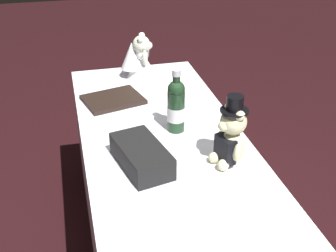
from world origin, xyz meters
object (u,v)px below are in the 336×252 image
(teddy_bear_bride, at_px, (139,59))
(champagne_bottle, at_px, (176,105))
(teddy_bear_groom, at_px, (231,136))
(guestbook, at_px, (113,100))
(gift_case_black, at_px, (141,156))

(teddy_bear_bride, relative_size, champagne_bottle, 0.86)
(teddy_bear_groom, relative_size, teddy_bear_bride, 1.17)
(teddy_bear_groom, height_order, guestbook, teddy_bear_groom)
(teddy_bear_groom, bearing_deg, teddy_bear_bride, -168.98)
(champagne_bottle, bearing_deg, teddy_bear_groom, 24.21)
(teddy_bear_groom, xyz_separation_m, gift_case_black, (-0.06, -0.35, -0.08))
(gift_case_black, xyz_separation_m, guestbook, (-0.61, -0.03, -0.04))
(champagne_bottle, height_order, gift_case_black, champagne_bottle)
(teddy_bear_bride, relative_size, guestbook, 0.88)
(gift_case_black, relative_size, guestbook, 1.15)
(gift_case_black, bearing_deg, champagne_bottle, 140.14)
(teddy_bear_groom, bearing_deg, guestbook, -150.57)
(gift_case_black, bearing_deg, guestbook, -176.85)
(teddy_bear_bride, distance_m, gift_case_black, 0.91)
(teddy_bear_bride, xyz_separation_m, guestbook, (0.29, -0.19, -0.10))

